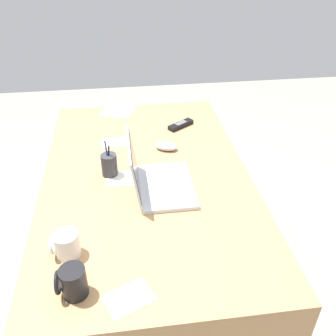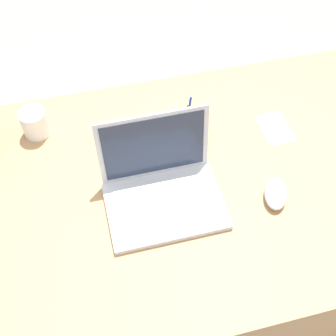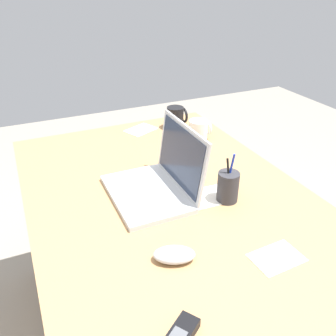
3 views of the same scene
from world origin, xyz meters
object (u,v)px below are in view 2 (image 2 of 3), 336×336
object	(u,v)px
computer_mouse	(276,194)
coffee_mug_tall	(34,122)
laptop	(161,187)
pen_holder	(188,127)

from	to	relation	value
computer_mouse	coffee_mug_tall	xyz separation A→B (m)	(-0.65, 0.43, 0.03)
laptop	pen_holder	bearing A→B (deg)	55.62
coffee_mug_tall	pen_holder	xyz separation A→B (m)	(0.47, -0.15, 0.01)
coffee_mug_tall	pen_holder	size ratio (longest dim) A/B	0.56
laptop	computer_mouse	size ratio (longest dim) A/B	2.94
coffee_mug_tall	pen_holder	distance (m)	0.49
laptop	coffee_mug_tall	world-z (taller)	laptop
laptop	coffee_mug_tall	size ratio (longest dim) A/B	3.41
laptop	pen_holder	size ratio (longest dim) A/B	1.91
pen_holder	laptop	bearing A→B (deg)	-124.38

